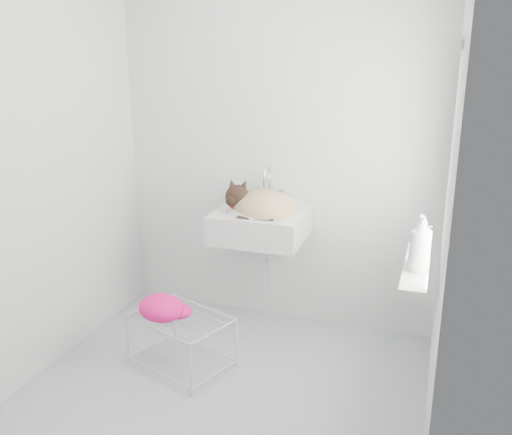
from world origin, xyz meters
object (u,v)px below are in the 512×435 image
(wire_rack, at_px, (182,343))
(bottle_a, at_px, (418,271))
(cat, at_px, (262,206))
(sink, at_px, (261,211))
(bottle_b, at_px, (419,264))
(bottle_c, at_px, (421,250))

(wire_rack, relative_size, bottle_a, 2.39)
(cat, height_order, bottle_a, cat)
(sink, distance_m, bottle_b, 1.21)
(wire_rack, xyz_separation_m, bottle_a, (1.33, -0.14, 0.70))
(wire_rack, bearing_deg, bottle_b, -1.96)
(bottle_b, distance_m, bottle_c, 0.21)
(bottle_c, bearing_deg, cat, 158.34)
(wire_rack, bearing_deg, sink, 62.35)
(sink, bearing_deg, bottle_c, -22.27)
(sink, bearing_deg, cat, -54.92)
(bottle_b, bearing_deg, sink, 148.31)
(wire_rack, distance_m, bottle_c, 1.52)
(cat, relative_size, wire_rack, 0.88)
(cat, relative_size, bottle_a, 2.10)
(sink, xyz_separation_m, bottle_a, (1.03, -0.73, 0.00))
(cat, height_order, wire_rack, cat)
(sink, relative_size, wire_rack, 1.06)
(bottle_b, bearing_deg, wire_rack, 178.04)
(sink, height_order, bottle_a, same)
(wire_rack, height_order, bottle_b, bottle_b)
(bottle_b, bearing_deg, cat, 148.72)
(wire_rack, distance_m, bottle_a, 1.51)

